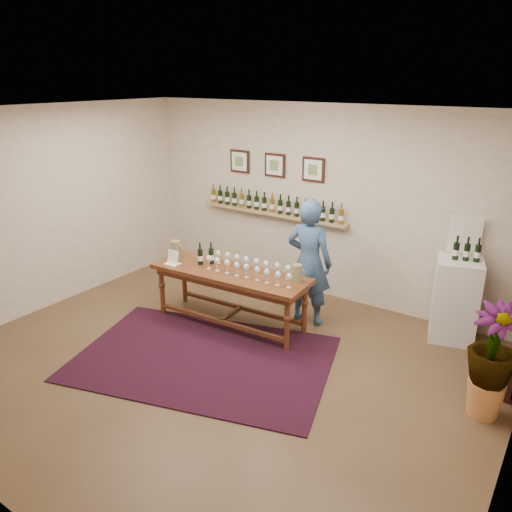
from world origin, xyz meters
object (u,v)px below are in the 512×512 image
Objects in this scene: potted_plant at (491,362)px; person at (309,263)px; display_pedestal at (455,300)px; tasting_table at (230,279)px.

potted_plant is 2.53m from person.
display_pedestal is 1.03× the size of potted_plant.
person reaches higher than display_pedestal.
potted_plant is (0.66, -1.41, 0.07)m from display_pedestal.
potted_plant is 0.60× the size of person.
potted_plant is at bearing -64.84° from display_pedestal.
person is (-1.73, -0.63, 0.32)m from display_pedestal.
potted_plant is (3.20, -0.14, -0.04)m from tasting_table.
tasting_table is at bearing 33.79° from person.
tasting_table is 2.12× the size of potted_plant.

